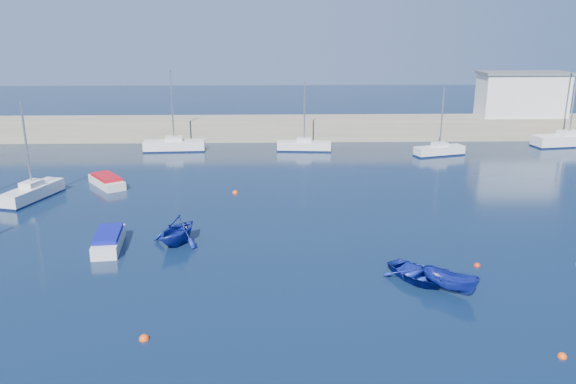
{
  "coord_description": "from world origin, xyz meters",
  "views": [
    {
      "loc": [
        0.08,
        -20.77,
        13.09
      ],
      "look_at": [
        1.17,
        17.97,
        1.6
      ],
      "focal_mm": 35.0,
      "sensor_mm": 36.0,
      "label": 1
    }
  ],
  "objects_px": {
    "motorboat_1": "(109,240)",
    "dinghy_left": "(177,230)",
    "sailboat_8": "(568,140)",
    "dinghy_center": "(417,274)",
    "motorboat_2": "(107,181)",
    "sailboat_5": "(174,145)",
    "harbor_office": "(522,96)",
    "sailboat_6": "(304,146)",
    "sailboat_3": "(33,192)",
    "sailboat_7": "(439,150)",
    "dinghy_right": "(450,282)"
  },
  "relations": [
    {
      "from": "harbor_office",
      "to": "dinghy_left",
      "type": "distance_m",
      "value": 49.53
    },
    {
      "from": "sailboat_5",
      "to": "motorboat_2",
      "type": "height_order",
      "value": "sailboat_5"
    },
    {
      "from": "dinghy_left",
      "to": "dinghy_center",
      "type": "bearing_deg",
      "value": 2.73
    },
    {
      "from": "harbor_office",
      "to": "dinghy_center",
      "type": "height_order",
      "value": "harbor_office"
    },
    {
      "from": "sailboat_7",
      "to": "motorboat_1",
      "type": "distance_m",
      "value": 37.21
    },
    {
      "from": "sailboat_5",
      "to": "motorboat_1",
      "type": "distance_m",
      "value": 27.91
    },
    {
      "from": "sailboat_5",
      "to": "motorboat_1",
      "type": "bearing_deg",
      "value": 177.78
    },
    {
      "from": "sailboat_3",
      "to": "sailboat_7",
      "type": "height_order",
      "value": "sailboat_3"
    },
    {
      "from": "motorboat_1",
      "to": "dinghy_left",
      "type": "relative_size",
      "value": 1.23
    },
    {
      "from": "harbor_office",
      "to": "dinghy_center",
      "type": "xyz_separation_m",
      "value": [
        -22.26,
        -39.53,
        -4.72
      ]
    },
    {
      "from": "sailboat_6",
      "to": "dinghy_left",
      "type": "relative_size",
      "value": 2.15
    },
    {
      "from": "sailboat_7",
      "to": "motorboat_2",
      "type": "height_order",
      "value": "sailboat_7"
    },
    {
      "from": "sailboat_8",
      "to": "dinghy_center",
      "type": "distance_m",
      "value": 43.1
    },
    {
      "from": "sailboat_7",
      "to": "dinghy_center",
      "type": "distance_m",
      "value": 31.66
    },
    {
      "from": "motorboat_1",
      "to": "harbor_office",
      "type": "bearing_deg",
      "value": 33.66
    },
    {
      "from": "motorboat_2",
      "to": "dinghy_left",
      "type": "xyz_separation_m",
      "value": [
        8.15,
        -13.48,
        0.5
      ]
    },
    {
      "from": "dinghy_center",
      "to": "sailboat_6",
      "type": "bearing_deg",
      "value": 66.25
    },
    {
      "from": "sailboat_6",
      "to": "sailboat_7",
      "type": "height_order",
      "value": "sailboat_6"
    },
    {
      "from": "dinghy_left",
      "to": "dinghy_right",
      "type": "height_order",
      "value": "dinghy_left"
    },
    {
      "from": "sailboat_6",
      "to": "dinghy_right",
      "type": "height_order",
      "value": "sailboat_6"
    },
    {
      "from": "sailboat_3",
      "to": "dinghy_left",
      "type": "bearing_deg",
      "value": -20.57
    },
    {
      "from": "motorboat_2",
      "to": "dinghy_right",
      "type": "relative_size",
      "value": 1.53
    },
    {
      "from": "sailboat_5",
      "to": "dinghy_left",
      "type": "bearing_deg",
      "value": -173.69
    },
    {
      "from": "sailboat_6",
      "to": "sailboat_8",
      "type": "height_order",
      "value": "sailboat_8"
    },
    {
      "from": "motorboat_1",
      "to": "dinghy_left",
      "type": "xyz_separation_m",
      "value": [
        4.11,
        0.49,
        0.45
      ]
    },
    {
      "from": "dinghy_center",
      "to": "dinghy_left",
      "type": "bearing_deg",
      "value": 126.39
    },
    {
      "from": "dinghy_left",
      "to": "dinghy_right",
      "type": "relative_size",
      "value": 1.18
    },
    {
      "from": "harbor_office",
      "to": "sailboat_8",
      "type": "height_order",
      "value": "sailboat_8"
    },
    {
      "from": "sailboat_5",
      "to": "motorboat_2",
      "type": "xyz_separation_m",
      "value": [
        -3.44,
        -13.93,
        -0.19
      ]
    },
    {
      "from": "motorboat_1",
      "to": "dinghy_left",
      "type": "height_order",
      "value": "dinghy_left"
    },
    {
      "from": "sailboat_5",
      "to": "dinghy_right",
      "type": "height_order",
      "value": "sailboat_5"
    },
    {
      "from": "harbor_office",
      "to": "sailboat_5",
      "type": "bearing_deg",
      "value": -170.96
    },
    {
      "from": "harbor_office",
      "to": "dinghy_left",
      "type": "bearing_deg",
      "value": -136.67
    },
    {
      "from": "sailboat_3",
      "to": "sailboat_7",
      "type": "relative_size",
      "value": 1.08
    },
    {
      "from": "sailboat_6",
      "to": "dinghy_center",
      "type": "distance_m",
      "value": 33.07
    },
    {
      "from": "sailboat_3",
      "to": "dinghy_center",
      "type": "xyz_separation_m",
      "value": [
        26.48,
        -15.38,
        -0.21
      ]
    },
    {
      "from": "sailboat_5",
      "to": "sailboat_7",
      "type": "xyz_separation_m",
      "value": [
        28.24,
        -3.0,
        -0.09
      ]
    },
    {
      "from": "sailboat_5",
      "to": "dinghy_right",
      "type": "bearing_deg",
      "value": -153.66
    },
    {
      "from": "sailboat_6",
      "to": "motorboat_1",
      "type": "height_order",
      "value": "sailboat_6"
    },
    {
      "from": "motorboat_2",
      "to": "harbor_office",
      "type": "bearing_deg",
      "value": -11.01
    },
    {
      "from": "sailboat_7",
      "to": "motorboat_1",
      "type": "relative_size",
      "value": 1.62
    },
    {
      "from": "dinghy_center",
      "to": "motorboat_1",
      "type": "bearing_deg",
      "value": 132.7
    },
    {
      "from": "dinghy_right",
      "to": "dinghy_left",
      "type": "bearing_deg",
      "value": 106.05
    },
    {
      "from": "harbor_office",
      "to": "dinghy_left",
      "type": "relative_size",
      "value": 2.81
    },
    {
      "from": "sailboat_8",
      "to": "motorboat_2",
      "type": "xyz_separation_m",
      "value": [
        -47.68,
        -15.32,
        -0.24
      ]
    },
    {
      "from": "sailboat_8",
      "to": "motorboat_2",
      "type": "distance_m",
      "value": 50.08
    },
    {
      "from": "harbor_office",
      "to": "motorboat_1",
      "type": "distance_m",
      "value": 52.95
    },
    {
      "from": "sailboat_5",
      "to": "sailboat_8",
      "type": "distance_m",
      "value": 44.26
    },
    {
      "from": "sailboat_7",
      "to": "motorboat_2",
      "type": "relative_size",
      "value": 1.54
    },
    {
      "from": "sailboat_8",
      "to": "dinghy_center",
      "type": "height_order",
      "value": "sailboat_8"
    }
  ]
}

